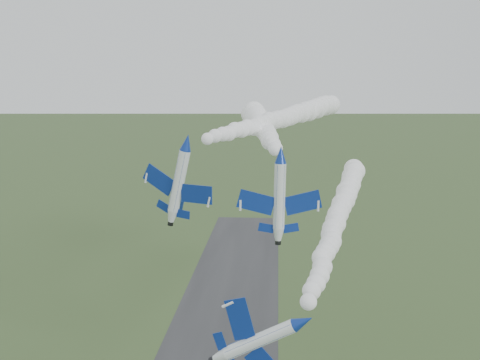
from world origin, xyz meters
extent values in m
cylinder|color=white|center=(14.01, -0.26, 30.28)|extent=(3.05, 7.81, 1.85)
cone|color=navy|center=(13.23, -5.00, 30.28)|extent=(2.15, 2.27, 1.85)
cone|color=white|center=(14.75, 4.31, 30.28)|extent=(2.09, 1.91, 1.85)
cylinder|color=black|center=(14.89, 5.20, 30.28)|extent=(1.01, 0.69, 0.94)
ellipsoid|color=black|center=(14.13, -2.26, 30.53)|extent=(1.64, 2.78, 1.23)
cube|color=navy|center=(12.69, 0.69, 32.59)|extent=(2.47, 2.49, 3.70)
cube|color=navy|center=(15.32, 0.26, 27.84)|extent=(2.47, 2.49, 3.70)
cube|color=navy|center=(13.92, 3.61, 31.55)|extent=(1.11, 1.14, 1.63)
cube|color=navy|center=(15.32, 3.39, 29.02)|extent=(1.11, 1.14, 1.63)
cube|color=navy|center=(15.60, 3.12, 30.86)|extent=(2.00, 1.72, 1.07)
cylinder|color=white|center=(-0.96, 23.44, 44.74)|extent=(5.02, 8.90, 1.91)
cone|color=navy|center=(-3.01, 18.27, 44.74)|extent=(2.63, 2.85, 1.91)
cone|color=white|center=(1.01, 28.41, 44.74)|extent=(2.47, 2.46, 1.91)
cylinder|color=black|center=(1.40, 29.39, 44.74)|extent=(1.13, 0.94, 0.97)
ellipsoid|color=black|center=(-1.66, 21.28, 45.31)|extent=(2.30, 3.28, 1.27)
cube|color=navy|center=(-3.52, 25.36, 45.35)|extent=(5.31, 4.08, 1.32)
cube|color=navy|center=(2.15, 23.11, 43.82)|extent=(5.31, 4.08, 1.32)
cube|color=navy|center=(-0.85, 28.13, 45.15)|extent=(2.34, 1.83, 0.61)
cube|color=navy|center=(2.18, 26.94, 44.33)|extent=(2.34, 1.83, 0.61)
cube|color=navy|center=(0.88, 27.18, 46.06)|extent=(1.25, 1.81, 2.27)
cylinder|color=white|center=(11.81, 22.52, 43.30)|extent=(2.63, 9.00, 1.61)
cone|color=navy|center=(12.46, 16.96, 43.30)|extent=(1.87, 2.50, 1.61)
cone|color=white|center=(11.18, 27.87, 43.30)|extent=(1.82, 2.08, 1.61)
cylinder|color=black|center=(11.06, 28.92, 43.30)|extent=(0.88, 0.72, 0.82)
ellipsoid|color=black|center=(12.08, 20.25, 43.90)|extent=(1.42, 3.15, 1.07)
cube|color=navy|center=(8.56, 22.99, 43.20)|extent=(5.12, 3.08, 0.23)
cube|color=navy|center=(14.86, 23.73, 43.09)|extent=(5.12, 3.08, 0.23)
cube|color=navy|center=(9.61, 26.73, 43.33)|extent=(2.24, 1.40, 0.14)
cube|color=navy|center=(12.97, 27.12, 43.27)|extent=(2.24, 1.40, 0.14)
cube|color=navy|center=(11.35, 26.68, 44.68)|extent=(0.36, 1.70, 2.33)
camera|label=1|loc=(11.38, -48.17, 52.43)|focal=40.00mm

